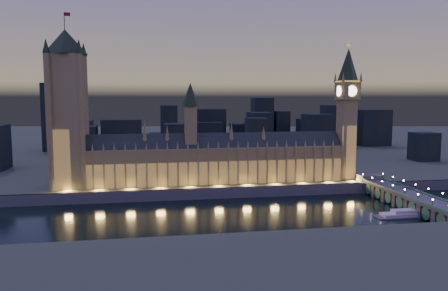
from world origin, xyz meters
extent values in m
plane|color=black|center=(0.00, 0.00, 0.00)|extent=(2000.00, 2000.00, 0.00)
cube|color=#424840|center=(0.00, 520.00, 4.00)|extent=(2000.00, 960.00, 8.00)
cube|color=#414E52|center=(0.00, 41.00, 4.00)|extent=(2000.00, 2.50, 8.00)
cube|color=olive|center=(0.09, 62.00, 22.00)|extent=(200.13, 21.29, 28.00)
cube|color=#B48444|center=(0.09, 51.75, 17.00)|extent=(200.00, 0.50, 18.00)
cube|color=black|center=(0.09, 62.00, 39.00)|extent=(200.10, 17.56, 16.26)
cube|color=olive|center=(-19.91, 62.00, 52.00)|extent=(9.00, 9.00, 32.00)
cone|color=#22311E|center=(-19.91, 62.00, 77.00)|extent=(13.00, 13.00, 18.00)
cube|color=olive|center=(-99.91, 51.40, 22.00)|extent=(1.20, 1.20, 28.00)
cone|color=olive|center=(-99.91, 52.00, 39.00)|extent=(2.00, 2.00, 6.00)
cube|color=olive|center=(-92.22, 51.40, 22.00)|extent=(1.20, 1.20, 28.00)
cone|color=olive|center=(-92.22, 52.00, 39.00)|extent=(2.00, 2.00, 6.00)
cube|color=olive|center=(-84.53, 51.40, 22.00)|extent=(1.20, 1.20, 28.00)
cone|color=olive|center=(-84.53, 52.00, 39.00)|extent=(2.00, 2.00, 6.00)
cube|color=olive|center=(-76.83, 51.40, 22.00)|extent=(1.20, 1.20, 28.00)
cone|color=olive|center=(-76.83, 52.00, 39.00)|extent=(2.00, 2.00, 6.00)
cube|color=olive|center=(-69.14, 51.40, 22.00)|extent=(1.20, 1.20, 28.00)
cone|color=olive|center=(-69.14, 52.00, 39.00)|extent=(2.00, 2.00, 6.00)
cube|color=olive|center=(-61.45, 51.40, 22.00)|extent=(1.20, 1.20, 28.00)
cone|color=olive|center=(-61.45, 52.00, 39.00)|extent=(2.00, 2.00, 6.00)
cube|color=olive|center=(-53.76, 51.40, 22.00)|extent=(1.20, 1.20, 28.00)
cone|color=olive|center=(-53.76, 52.00, 39.00)|extent=(2.00, 2.00, 6.00)
cube|color=olive|center=(-46.06, 51.40, 22.00)|extent=(1.20, 1.20, 28.00)
cone|color=olive|center=(-46.06, 52.00, 39.00)|extent=(2.00, 2.00, 6.00)
cube|color=olive|center=(-38.37, 51.40, 22.00)|extent=(1.20, 1.20, 28.00)
cone|color=olive|center=(-38.37, 52.00, 39.00)|extent=(2.00, 2.00, 6.00)
cube|color=olive|center=(-30.68, 51.40, 22.00)|extent=(1.20, 1.20, 28.00)
cone|color=olive|center=(-30.68, 52.00, 39.00)|extent=(2.00, 2.00, 6.00)
cube|color=olive|center=(-22.99, 51.40, 22.00)|extent=(1.20, 1.20, 28.00)
cone|color=olive|center=(-22.99, 52.00, 39.00)|extent=(2.00, 2.00, 6.00)
cube|color=olive|center=(-15.30, 51.40, 22.00)|extent=(1.20, 1.20, 28.00)
cone|color=olive|center=(-15.30, 52.00, 39.00)|extent=(2.00, 2.00, 6.00)
cube|color=olive|center=(-7.60, 51.40, 22.00)|extent=(1.20, 1.20, 28.00)
cone|color=olive|center=(-7.60, 52.00, 39.00)|extent=(2.00, 2.00, 6.00)
cube|color=olive|center=(0.09, 51.40, 22.00)|extent=(1.20, 1.20, 28.00)
cone|color=olive|center=(0.09, 52.00, 39.00)|extent=(2.00, 2.00, 6.00)
cube|color=olive|center=(7.78, 51.40, 22.00)|extent=(1.20, 1.20, 28.00)
cone|color=olive|center=(7.78, 52.00, 39.00)|extent=(2.00, 2.00, 6.00)
cube|color=olive|center=(15.47, 51.40, 22.00)|extent=(1.20, 1.20, 28.00)
cone|color=olive|center=(15.47, 52.00, 39.00)|extent=(2.00, 2.00, 6.00)
cube|color=olive|center=(23.17, 51.40, 22.00)|extent=(1.20, 1.20, 28.00)
cone|color=olive|center=(23.17, 52.00, 39.00)|extent=(2.00, 2.00, 6.00)
cube|color=olive|center=(30.86, 51.40, 22.00)|extent=(1.20, 1.20, 28.00)
cone|color=olive|center=(30.86, 52.00, 39.00)|extent=(2.00, 2.00, 6.00)
cube|color=olive|center=(38.55, 51.40, 22.00)|extent=(1.20, 1.20, 28.00)
cone|color=olive|center=(38.55, 52.00, 39.00)|extent=(2.00, 2.00, 6.00)
cube|color=olive|center=(46.24, 51.40, 22.00)|extent=(1.20, 1.20, 28.00)
cone|color=olive|center=(46.24, 52.00, 39.00)|extent=(2.00, 2.00, 6.00)
cube|color=olive|center=(53.94, 51.40, 22.00)|extent=(1.20, 1.20, 28.00)
cone|color=olive|center=(53.94, 52.00, 39.00)|extent=(2.00, 2.00, 6.00)
cube|color=olive|center=(61.63, 51.40, 22.00)|extent=(1.20, 1.20, 28.00)
cone|color=olive|center=(61.63, 52.00, 39.00)|extent=(2.00, 2.00, 6.00)
cube|color=olive|center=(69.32, 51.40, 22.00)|extent=(1.20, 1.20, 28.00)
cone|color=olive|center=(69.32, 52.00, 39.00)|extent=(2.00, 2.00, 6.00)
cube|color=olive|center=(77.01, 51.40, 22.00)|extent=(1.20, 1.20, 28.00)
cone|color=olive|center=(77.01, 52.00, 39.00)|extent=(2.00, 2.00, 6.00)
cube|color=olive|center=(84.70, 51.40, 22.00)|extent=(1.20, 1.20, 28.00)
cone|color=olive|center=(84.70, 52.00, 39.00)|extent=(2.00, 2.00, 6.00)
cube|color=olive|center=(92.40, 51.40, 22.00)|extent=(1.20, 1.20, 28.00)
cone|color=olive|center=(92.40, 52.00, 39.00)|extent=(2.00, 2.00, 6.00)
cube|color=olive|center=(100.09, 51.40, 22.00)|extent=(1.20, 1.20, 28.00)
cone|color=olive|center=(100.09, 52.00, 39.00)|extent=(2.00, 2.00, 6.00)
cone|color=olive|center=(-54.91, 62.00, 49.00)|extent=(4.40, 4.40, 18.00)
cone|color=olive|center=(-37.91, 62.00, 47.00)|extent=(4.40, 4.40, 14.00)
cone|color=olive|center=(12.09, 62.00, 48.00)|extent=(4.40, 4.40, 16.00)
cone|color=olive|center=(38.09, 62.00, 46.00)|extent=(4.40, 4.40, 12.00)
cube|color=olive|center=(-110.00, 62.00, 56.78)|extent=(24.88, 24.88, 97.57)
cube|color=#B48444|center=(-110.00, 50.80, 30.00)|extent=(22.00, 0.50, 44.00)
cone|color=#22311E|center=(-110.00, 62.00, 114.57)|extent=(31.68, 31.68, 18.00)
cylinder|color=black|center=(-110.00, 62.00, 129.57)|extent=(0.50, 0.50, 12.00)
cube|color=#A30D1F|center=(-107.80, 62.00, 134.07)|extent=(4.00, 0.15, 2.50)
cylinder|color=olive|center=(-121.00, 51.00, 56.78)|extent=(4.40, 4.40, 97.57)
cone|color=#22311E|center=(-121.00, 51.00, 110.57)|extent=(5.20, 5.20, 10.00)
cylinder|color=olive|center=(-121.00, 73.00, 56.78)|extent=(4.40, 4.40, 97.57)
cone|color=#22311E|center=(-121.00, 73.00, 110.57)|extent=(5.20, 5.20, 10.00)
cylinder|color=olive|center=(-99.00, 51.00, 56.78)|extent=(4.40, 4.40, 97.57)
cone|color=#22311E|center=(-99.00, 51.00, 110.57)|extent=(5.20, 5.20, 10.00)
cylinder|color=olive|center=(-99.00, 73.00, 56.78)|extent=(4.40, 4.40, 97.57)
cone|color=#22311E|center=(-99.00, 73.00, 110.57)|extent=(5.20, 5.20, 10.00)
cube|color=olive|center=(108.00, 62.00, 40.41)|extent=(13.68, 13.68, 64.82)
cube|color=#B48444|center=(108.00, 55.80, 30.00)|extent=(12.00, 0.50, 44.00)
cube|color=olive|center=(108.00, 62.00, 79.88)|extent=(15.00, 15.00, 14.12)
cube|color=#F2C64C|center=(108.00, 62.00, 87.54)|extent=(15.75, 15.75, 1.20)
cone|color=#22311E|center=(108.00, 62.00, 101.14)|extent=(18.00, 18.00, 26.00)
sphere|color=#F2C64C|center=(108.00, 62.00, 115.64)|extent=(2.80, 2.80, 2.80)
cylinder|color=#F2C64C|center=(108.00, 62.00, 118.14)|extent=(0.40, 0.40, 5.00)
cylinder|color=#FFF2BF|center=(108.00, 54.25, 79.88)|extent=(8.40, 0.50, 8.40)
cylinder|color=#FFF2BF|center=(108.00, 69.75, 79.88)|extent=(8.40, 0.50, 8.40)
cylinder|color=#FFF2BF|center=(100.25, 62.00, 79.88)|extent=(0.50, 8.40, 8.40)
cylinder|color=#FFF2BF|center=(115.75, 62.00, 79.88)|extent=(0.50, 8.40, 8.40)
cone|color=olive|center=(100.50, 54.50, 90.94)|extent=(2.60, 2.60, 8.00)
cone|color=olive|center=(100.50, 69.50, 90.94)|extent=(2.60, 2.60, 8.00)
cone|color=olive|center=(115.50, 54.50, 90.94)|extent=(2.60, 2.60, 8.00)
cone|color=olive|center=(115.50, 69.50, 90.94)|extent=(2.60, 2.60, 8.00)
cube|color=#414E52|center=(121.09, -10.00, 9.50)|extent=(17.70, 100.00, 1.60)
cube|color=#336C53|center=(112.64, -10.00, 10.90)|extent=(0.80, 100.00, 1.60)
cube|color=#336C53|center=(129.54, -10.00, 10.90)|extent=(0.80, 100.00, 1.60)
cube|color=#414E52|center=(121.09, 45.00, 8.75)|extent=(17.70, 12.00, 9.50)
cube|color=#414E52|center=(121.09, -45.71, 4.35)|extent=(15.93, 4.00, 9.50)
cylinder|color=black|center=(112.64, -45.71, 12.70)|extent=(0.30, 0.30, 4.40)
sphere|color=#FFD88C|center=(112.64, -45.71, 15.00)|extent=(1.00, 1.00, 1.00)
cube|color=#414E52|center=(121.09, -31.43, 4.35)|extent=(15.93, 4.00, 9.50)
cylinder|color=black|center=(112.64, -31.43, 12.70)|extent=(0.30, 0.30, 4.40)
sphere|color=#FFD88C|center=(112.64, -31.43, 15.00)|extent=(1.00, 1.00, 1.00)
cylinder|color=black|center=(129.54, -31.43, 12.70)|extent=(0.30, 0.30, 4.40)
sphere|color=#FFD88C|center=(129.54, -31.43, 15.00)|extent=(1.00, 1.00, 1.00)
cube|color=#414E52|center=(121.09, -17.14, 4.35)|extent=(15.93, 4.00, 9.50)
cylinder|color=black|center=(112.64, -17.14, 12.70)|extent=(0.30, 0.30, 4.40)
sphere|color=#FFD88C|center=(112.64, -17.14, 15.00)|extent=(1.00, 1.00, 1.00)
cylinder|color=black|center=(129.54, -17.14, 12.70)|extent=(0.30, 0.30, 4.40)
sphere|color=#FFD88C|center=(129.54, -17.14, 15.00)|extent=(1.00, 1.00, 1.00)
cube|color=#414E52|center=(121.09, -2.86, 4.35)|extent=(15.93, 4.00, 9.50)
cylinder|color=black|center=(112.64, -2.86, 12.70)|extent=(0.30, 0.30, 4.40)
sphere|color=#FFD88C|center=(112.64, -2.86, 15.00)|extent=(1.00, 1.00, 1.00)
cylinder|color=black|center=(129.54, -2.86, 12.70)|extent=(0.30, 0.30, 4.40)
sphere|color=#FFD88C|center=(129.54, -2.86, 15.00)|extent=(1.00, 1.00, 1.00)
cube|color=#414E52|center=(121.09, 11.43, 4.35)|extent=(15.93, 4.00, 9.50)
cylinder|color=black|center=(112.64, 11.43, 12.70)|extent=(0.30, 0.30, 4.40)
sphere|color=#FFD88C|center=(112.64, 11.43, 15.00)|extent=(1.00, 1.00, 1.00)
cylinder|color=black|center=(129.54, 11.43, 12.70)|extent=(0.30, 0.30, 4.40)
sphere|color=#FFD88C|center=(129.54, 11.43, 15.00)|extent=(1.00, 1.00, 1.00)
cube|color=#414E52|center=(121.09, 25.71, 4.35)|extent=(15.93, 4.00, 9.50)
cylinder|color=black|center=(112.64, 25.71, 12.70)|extent=(0.30, 0.30, 4.40)
sphere|color=#FFD88C|center=(112.64, 25.71, 15.00)|extent=(1.00, 1.00, 1.00)
cylinder|color=black|center=(129.54, 25.71, 12.70)|extent=(0.30, 0.30, 4.40)
sphere|color=#FFD88C|center=(129.54, 25.71, 15.00)|extent=(1.00, 1.00, 1.00)
cube|color=#414E52|center=(121.09, 40.00, 4.35)|extent=(15.93, 4.00, 9.50)
cylinder|color=black|center=(112.64, 40.00, 12.70)|extent=(0.30, 0.30, 4.40)
sphere|color=#FFD88C|center=(112.64, 40.00, 15.00)|extent=(1.00, 1.00, 1.00)
cylinder|color=black|center=(129.54, 40.00, 12.70)|extent=(0.30, 0.30, 4.40)
sphere|color=#FFD88C|center=(129.54, 40.00, 15.00)|extent=(1.00, 1.00, 1.00)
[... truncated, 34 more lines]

